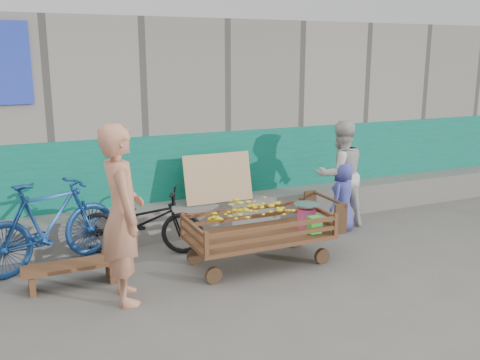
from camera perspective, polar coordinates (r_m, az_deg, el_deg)
name	(u,v)px	position (r m, az deg, el deg)	size (l,w,h in m)	color
ground	(271,297)	(5.78, 3.36, -12.37)	(80.00, 80.00, 0.00)	#5C5A54
building_wall	(160,118)	(9.06, -8.54, 6.52)	(12.00, 3.50, 3.00)	gray
banana_cart	(256,222)	(6.44, 1.77, -4.48)	(1.88, 0.86, 0.80)	#58331A
bench	(72,270)	(6.24, -17.51, -9.11)	(1.05, 0.31, 0.26)	#58331A
vendor_man	(122,214)	(5.53, -12.44, -3.61)	(0.67, 0.44, 1.85)	tan
woman	(340,174)	(7.98, 10.62, 0.62)	(0.77, 0.60, 1.58)	silver
child	(343,196)	(7.85, 10.97, -1.73)	(0.49, 0.32, 1.01)	#4248A7
bicycle_dark	(141,222)	(6.96, -10.53, -4.38)	(0.56, 1.60, 0.84)	black
bicycle_blue	(48,224)	(6.77, -19.76, -4.46)	(0.50, 1.78, 1.07)	#1B468D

